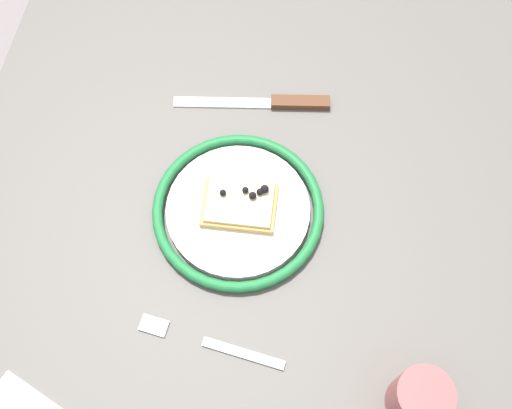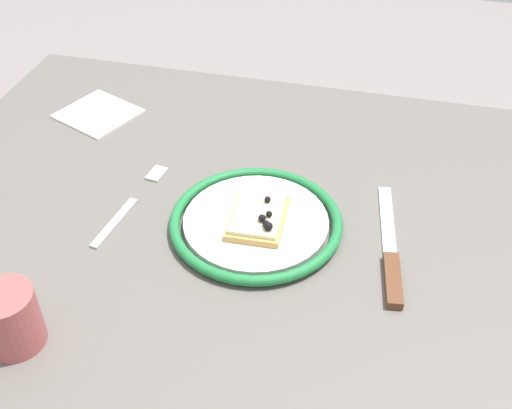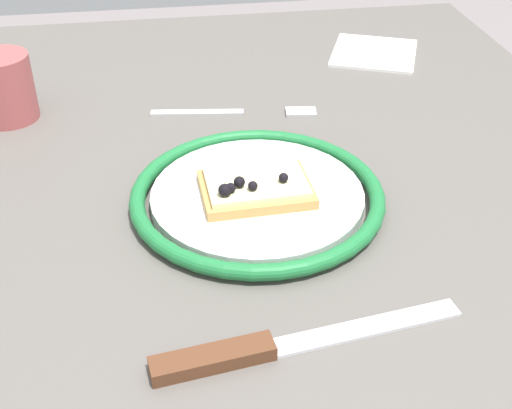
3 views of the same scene
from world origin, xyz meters
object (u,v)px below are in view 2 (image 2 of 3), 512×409
Objects in this scene: dining_table at (279,301)px; knife at (391,263)px; cup at (10,319)px; pizza_slice_near at (258,217)px; plate at (256,222)px; napkin at (98,114)px; fork at (130,204)px.

dining_table is 4.86× the size of knife.
knife is at bearing 29.08° from cup.
dining_table is 11.06× the size of pizza_slice_near.
cup reaches higher than plate.
fork is at bearing -55.22° from napkin.
fork is (-0.19, 0.00, -0.02)m from pizza_slice_near.
pizza_slice_near reaches higher than napkin.
plate is 1.01× the size of knife.
cup is (-0.41, -0.23, 0.03)m from knife.
knife reaches higher than dining_table.
knife is 3.13× the size of cup.
napkin is (-0.34, 0.22, -0.01)m from plate.
knife is 2.00× the size of napkin.
plate is 0.19m from fork.
plate is 1.20× the size of fork.
dining_table is 0.13m from pizza_slice_near.
pizza_slice_near reaches higher than knife.
pizza_slice_near is 0.19m from knife.
pizza_slice_near reaches higher than plate.
knife is at bearing -4.82° from fork.
cup is (-0.22, -0.26, 0.03)m from plate.
cup is at bearing -130.51° from plate.
cup reaches higher than napkin.
plate is 3.15× the size of cup.
dining_table is at bearing -42.34° from plate.
plate is at bearing 170.91° from knife.
pizza_slice_near is at bearing 48.77° from cup.
fork reaches higher than dining_table.
dining_table is 15.19× the size of cup.
dining_table is at bearing -34.16° from napkin.
plate is 0.19m from knife.
cup is (-0.23, -0.26, 0.02)m from pizza_slice_near.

